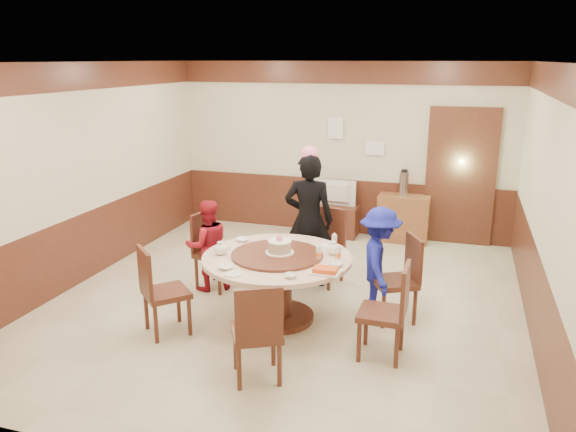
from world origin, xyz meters
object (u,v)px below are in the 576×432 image
(person_standing, at_px, (309,220))
(birthday_cake, at_px, (280,247))
(tv_stand, at_px, (332,220))
(television, at_px, (333,193))
(side_cabinet, at_px, (403,218))
(banquet_table, at_px, (277,275))
(shrimp_platter, at_px, (325,271))
(person_blue, at_px, (380,262))
(thermos, at_px, (404,184))
(person_red, at_px, (208,245))

(person_standing, distance_m, birthday_cake, 1.09)
(birthday_cake, bearing_deg, tv_stand, 92.67)
(television, height_order, side_cabinet, television)
(side_cabinet, bearing_deg, banquet_table, -107.39)
(banquet_table, relative_size, television, 2.23)
(birthday_cake, bearing_deg, side_cabinet, 72.77)
(banquet_table, xyz_separation_m, tv_stand, (-0.13, 3.25, -0.28))
(shrimp_platter, bearing_deg, tv_stand, 101.95)
(person_standing, distance_m, person_blue, 1.22)
(television, distance_m, thermos, 1.16)
(tv_stand, bearing_deg, shrimp_platter, -78.05)
(person_red, height_order, birthday_cake, person_red)
(thermos, bearing_deg, person_blue, -88.88)
(person_standing, xyz_separation_m, side_cabinet, (0.97, 2.16, -0.48))
(person_standing, xyz_separation_m, person_blue, (1.01, -0.66, -0.22))
(birthday_cake, bearing_deg, person_blue, 22.32)
(person_standing, bearing_deg, shrimp_platter, 103.35)
(side_cabinet, bearing_deg, shrimp_platter, -96.24)
(person_standing, height_order, side_cabinet, person_standing)
(tv_stand, bearing_deg, person_blue, -66.87)
(person_red, height_order, television, person_red)
(person_red, xyz_separation_m, birthday_cake, (1.12, -0.52, 0.27))
(side_cabinet, bearing_deg, birthday_cake, -107.23)
(person_standing, relative_size, side_cabinet, 2.14)
(person_red, height_order, person_blue, person_blue)
(person_blue, xyz_separation_m, television, (-1.19, 2.79, 0.08))
(person_blue, relative_size, birthday_cake, 4.00)
(banquet_table, distance_m, shrimp_platter, 0.76)
(side_cabinet, bearing_deg, person_standing, -114.28)
(person_standing, relative_size, person_blue, 1.35)
(person_standing, relative_size, thermos, 4.51)
(banquet_table, bearing_deg, television, 92.30)
(tv_stand, distance_m, side_cabinet, 1.16)
(shrimp_platter, bearing_deg, banquet_table, 151.25)
(person_standing, xyz_separation_m, tv_stand, (-0.18, 2.13, -0.61))
(person_standing, bearing_deg, person_blue, 138.67)
(shrimp_platter, height_order, side_cabinet, shrimp_platter)
(person_standing, bearing_deg, tv_stand, -93.33)
(shrimp_platter, distance_m, side_cabinet, 3.66)
(person_standing, bearing_deg, television, -93.33)
(television, distance_m, side_cabinet, 1.20)
(birthday_cake, relative_size, television, 0.43)
(shrimp_platter, height_order, television, television)
(birthday_cake, height_order, shrimp_platter, birthday_cake)
(person_blue, bearing_deg, shrimp_platter, 138.68)
(person_blue, distance_m, side_cabinet, 2.83)
(tv_stand, relative_size, side_cabinet, 1.06)
(person_red, height_order, thermos, person_red)
(birthday_cake, xyz_separation_m, shrimp_platter, (0.61, -0.38, -0.08))
(shrimp_platter, bearing_deg, person_red, 152.55)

